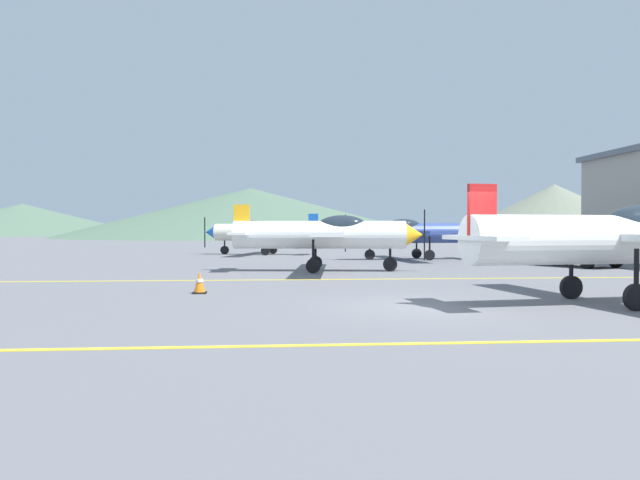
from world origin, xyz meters
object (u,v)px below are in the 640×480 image
(car_sedan, at_px, (574,248))
(airplane_back, at_px, (262,232))
(airplane_far, at_px, (414,232))
(airplane_mid, at_px, (327,234))
(airplane_near, at_px, (621,238))
(traffic_cone_front, at_px, (200,283))

(car_sedan, bearing_deg, airplane_back, 135.92)
(airplane_far, bearing_deg, car_sedan, -49.41)
(airplane_far, bearing_deg, airplane_mid, -122.70)
(airplane_near, xyz_separation_m, airplane_back, (-8.38, 27.07, 0.00))
(airplane_mid, height_order, traffic_cone_front, airplane_mid)
(airplane_near, distance_m, airplane_back, 28.34)
(car_sedan, bearing_deg, airplane_far, 130.59)
(car_sedan, xyz_separation_m, traffic_cone_front, (-15.60, -10.27, -0.56))
(airplane_near, height_order, traffic_cone_front, airplane_near)
(airplane_far, bearing_deg, airplane_back, 140.17)
(airplane_mid, bearing_deg, traffic_cone_front, -117.26)
(airplane_far, xyz_separation_m, traffic_cone_front, (-9.87, -16.96, -1.22))
(airplane_far, bearing_deg, traffic_cone_front, -120.19)
(car_sedan, bearing_deg, airplane_near, -113.58)
(airplane_near, relative_size, airplane_mid, 1.00)
(airplane_far, height_order, airplane_back, same)
(airplane_back, height_order, traffic_cone_front, airplane_back)
(airplane_far, xyz_separation_m, airplane_back, (-8.46, 7.06, 0.00))
(airplane_mid, distance_m, car_sedan, 11.68)
(airplane_mid, xyz_separation_m, airplane_far, (5.72, 8.91, 0.00))
(airplane_back, bearing_deg, airplane_far, -39.83)
(airplane_near, height_order, car_sedan, airplane_near)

